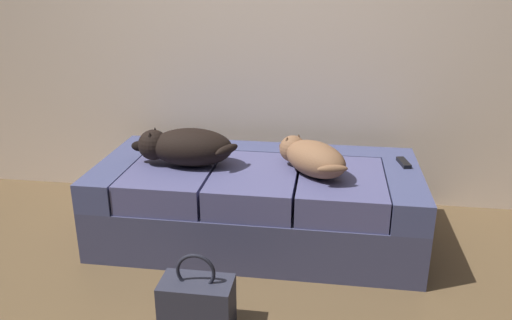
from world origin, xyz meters
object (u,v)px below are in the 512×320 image
couch (257,202)px  dog_dark (185,147)px  tv_remote (404,163)px  dog_tan (311,157)px  handbag (197,304)px

couch → dog_dark: size_ratio=2.91×
couch → tv_remote: 0.88m
dog_tan → handbag: 1.01m
tv_remote → couch: bearing=178.2°
dog_dark → handbag: bearing=-72.0°
dog_tan → dog_dark: bearing=177.9°
couch → dog_tan: 0.46m
dog_dark → handbag: (0.27, -0.82, -0.45)m
dog_dark → couch: bearing=7.3°
tv_remote → handbag: size_ratio=0.40×
tv_remote → handbag: 1.44m
dog_dark → tv_remote: dog_dark is taller
couch → dog_dark: bearing=-172.7°
couch → tv_remote: (0.83, 0.14, 0.25)m
dog_dark → dog_tan: (0.72, -0.03, -0.01)m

